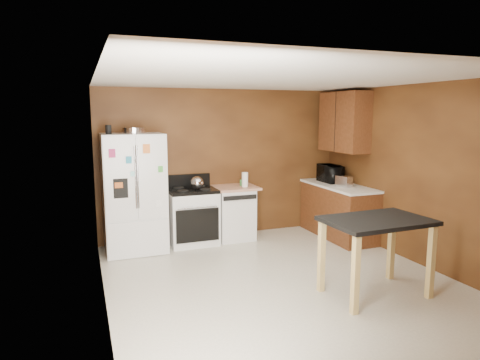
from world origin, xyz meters
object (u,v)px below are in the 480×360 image
green_canister (242,183)px  pen_cup (108,130)px  kettle (197,183)px  roasting_pan (134,130)px  toaster (344,181)px  paper_towel (245,180)px  microwave (330,174)px  island (377,231)px  refrigerator (134,193)px  gas_range (192,215)px  dishwasher (234,212)px

green_canister → pen_cup: bearing=-174.6°
kettle → green_canister: 0.84m
roasting_pan → kettle: bearing=-1.1°
roasting_pan → toaster: bearing=-10.9°
pen_cup → paper_towel: bearing=1.9°
roasting_pan → pen_cup: pen_cup is taller
microwave → island: (-0.96, -2.51, -0.27)m
toaster → roasting_pan: bearing=152.8°
refrigerator → green_canister: bearing=4.1°
green_canister → gas_range: size_ratio=0.09×
roasting_pan → microwave: roasting_pan is taller
toaster → microwave: microwave is taller
dishwasher → island: island is taller
pen_cup → kettle: (1.32, 0.07, -0.86)m
microwave → refrigerator: (-3.36, 0.12, -0.14)m
toaster → microwave: bearing=67.4°
green_canister → kettle: bearing=-170.6°
pen_cup → paper_towel: 2.30m
pen_cup → paper_towel: (2.13, 0.07, -0.85)m
green_canister → dishwasher: bearing=-165.8°
pen_cup → kettle: size_ratio=0.62×
green_canister → refrigerator: bearing=-175.9°
dishwasher → roasting_pan: bearing=-177.4°
gas_range → toaster: bearing=-15.8°
refrigerator → island: 3.56m
green_canister → microwave: (1.56, -0.25, 0.10)m
roasting_pan → toaster: (3.27, -0.63, -0.85)m
kettle → pen_cup: bearing=-177.0°
island → toaster: bearing=65.7°
paper_towel → green_canister: 0.15m
pen_cup → kettle: pen_cup is taller
green_canister → toaster: bearing=-26.5°
kettle → refrigerator: refrigerator is taller
toaster → refrigerator: bearing=153.2°
roasting_pan → pen_cup: size_ratio=2.72×
green_canister → microwave: size_ratio=0.20×
toaster → microwave: (0.06, 0.50, 0.05)m
green_canister → refrigerator: (-1.81, -0.13, -0.04)m
pen_cup → island: pen_cup is taller
pen_cup → refrigerator: size_ratio=0.07×
roasting_pan → paper_towel: 1.95m
kettle → paper_towel: 0.82m
toaster → microwave: size_ratio=0.49×
microwave → island: microwave is taller
green_canister → microwave: bearing=-9.2°
pen_cup → microwave: pen_cup is taller
gas_range → paper_towel: bearing=-4.2°
toaster → microwave: 0.50m
green_canister → dishwasher: green_canister is taller
microwave → gas_range: size_ratio=0.45×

